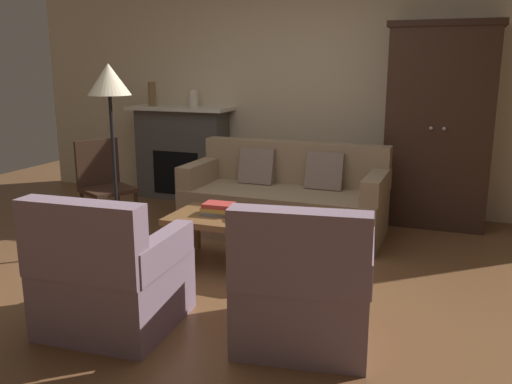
% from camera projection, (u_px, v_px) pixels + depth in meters
% --- Properties ---
extents(ground_plane, '(9.60, 9.60, 0.00)m').
position_uv_depth(ground_plane, '(221.00, 283.00, 4.14)').
color(ground_plane, brown).
extents(back_wall, '(7.20, 0.10, 2.80)m').
position_uv_depth(back_wall, '(313.00, 84.00, 6.13)').
color(back_wall, beige).
rests_on(back_wall, ground).
extents(fireplace, '(1.26, 0.48, 1.12)m').
position_uv_depth(fireplace, '(182.00, 152.00, 6.63)').
color(fireplace, '#4C4947').
rests_on(fireplace, ground).
extents(armoire, '(1.06, 0.57, 2.02)m').
position_uv_depth(armoire, '(439.00, 126.00, 5.44)').
color(armoire, '#382319').
rests_on(armoire, ground).
extents(couch, '(1.93, 0.86, 0.86)m').
position_uv_depth(couch, '(285.00, 201.00, 5.31)').
color(couch, '#937A5B').
rests_on(couch, ground).
extents(coffee_table, '(1.10, 0.60, 0.42)m').
position_uv_depth(coffee_table, '(237.00, 223.00, 4.40)').
color(coffee_table, brown).
rests_on(coffee_table, ground).
extents(fruit_bowl, '(0.32, 0.32, 0.05)m').
position_uv_depth(fruit_bowl, '(251.00, 216.00, 4.30)').
color(fruit_bowl, orange).
rests_on(fruit_bowl, coffee_table).
extents(book_stack, '(0.26, 0.20, 0.10)m').
position_uv_depth(book_stack, '(218.00, 209.00, 4.44)').
color(book_stack, gray).
rests_on(book_stack, coffee_table).
extents(mantel_vase_bronze, '(0.09, 0.09, 0.29)m').
position_uv_depth(mantel_vase_bronze, '(152.00, 94.00, 6.59)').
color(mantel_vase_bronze, olive).
rests_on(mantel_vase_bronze, fireplace).
extents(mantel_vase_cream, '(0.11, 0.11, 0.20)m').
position_uv_depth(mantel_vase_cream, '(193.00, 98.00, 6.40)').
color(mantel_vase_cream, beige).
rests_on(mantel_vase_cream, fireplace).
extents(armchair_near_left, '(0.82, 0.81, 0.88)m').
position_uv_depth(armchair_near_left, '(111.00, 280.00, 3.38)').
color(armchair_near_left, gray).
rests_on(armchair_near_left, ground).
extents(armchair_near_right, '(0.87, 0.87, 0.88)m').
position_uv_depth(armchair_near_right, '(304.00, 292.00, 3.20)').
color(armchair_near_right, gray).
rests_on(armchair_near_right, ground).
extents(side_chair_wooden, '(0.59, 0.59, 0.90)m').
position_uv_depth(side_chair_wooden, '(104.00, 180.00, 5.31)').
color(side_chair_wooden, '#382319').
rests_on(side_chair_wooden, ground).
extents(floor_lamp, '(0.36, 0.36, 1.63)m').
position_uv_depth(floor_lamp, '(110.00, 91.00, 4.52)').
color(floor_lamp, black).
rests_on(floor_lamp, ground).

